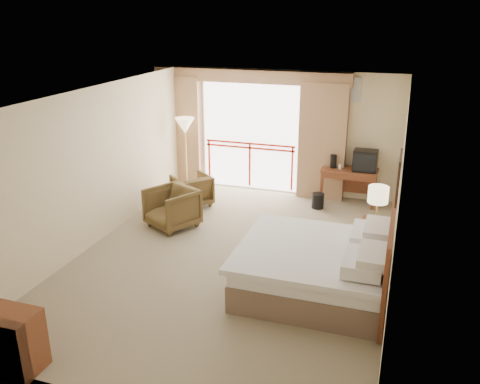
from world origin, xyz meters
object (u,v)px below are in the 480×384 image
(armchair_near, at_px, (173,226))
(side_table, at_px, (170,199))
(table_lamp, at_px, (378,195))
(tv, at_px, (365,161))
(wastebasket, at_px, (318,201))
(desk, at_px, (349,176))
(nightstand, at_px, (374,239))
(floor_lamp, at_px, (185,128))
(bed, at_px, (318,267))
(armchair_far, at_px, (192,205))

(armchair_near, relative_size, side_table, 1.73)
(table_lamp, distance_m, tv, 2.38)
(armchair_near, bearing_deg, table_lamp, 27.93)
(table_lamp, relative_size, wastebasket, 1.84)
(table_lamp, bearing_deg, armchair_near, 179.46)
(tv, bearing_deg, desk, 175.91)
(tv, bearing_deg, nightstand, -73.58)
(side_table, distance_m, floor_lamp, 1.82)
(bed, xyz_separation_m, desk, (-0.01, 3.81, 0.21))
(desk, bearing_deg, nightstand, -69.07)
(armchair_near, xyz_separation_m, side_table, (-0.30, 0.54, 0.33))
(table_lamp, xyz_separation_m, wastebasket, (-1.26, 1.87, -0.92))
(armchair_far, bearing_deg, side_table, 22.47)
(floor_lamp, bearing_deg, armchair_near, -73.86)
(desk, height_order, armchair_near, desk)
(armchair_near, bearing_deg, side_table, 147.78)
(table_lamp, xyz_separation_m, tv, (-0.41, 2.34, -0.11))
(desk, xyz_separation_m, floor_lamp, (-3.57, -0.40, 0.86))
(bed, distance_m, wastebasket, 3.34)
(nightstand, distance_m, tv, 2.51)
(nightstand, xyz_separation_m, floor_lamp, (-4.28, 2.05, 1.13))
(nightstand, height_order, armchair_near, nightstand)
(armchair_far, height_order, floor_lamp, floor_lamp)
(nightstand, height_order, side_table, nightstand)
(desk, relative_size, tv, 2.38)
(table_lamp, bearing_deg, floor_lamp, 154.97)
(floor_lamp, bearing_deg, armchair_far, -59.33)
(desk, distance_m, armchair_far, 3.37)
(tv, relative_size, floor_lamp, 0.29)
(bed, xyz_separation_m, armchair_near, (-3.02, 1.45, -0.38))
(armchair_far, bearing_deg, wastebasket, 144.67)
(bed, bearing_deg, side_table, 149.06)
(nightstand, relative_size, table_lamp, 1.08)
(nightstand, xyz_separation_m, tv, (-0.41, 2.39, 0.66))
(wastebasket, bearing_deg, bed, -80.17)
(floor_lamp, bearing_deg, tv, 5.07)
(desk, xyz_separation_m, tv, (0.30, -0.06, 0.38))
(nightstand, xyz_separation_m, desk, (-0.71, 2.45, 0.28))
(side_table, bearing_deg, table_lamp, -8.16)
(bed, distance_m, armchair_near, 3.37)
(desk, distance_m, tv, 0.49)
(nightstand, height_order, wastebasket, nightstand)
(bed, relative_size, armchair_near, 2.54)
(floor_lamp, bearing_deg, side_table, -79.45)
(desk, bearing_deg, bed, -84.95)
(bed, bearing_deg, tv, 85.66)
(bed, height_order, wastebasket, bed)
(desk, height_order, wastebasket, desk)
(side_table, bearing_deg, bed, -30.94)
(table_lamp, bearing_deg, side_table, 171.84)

